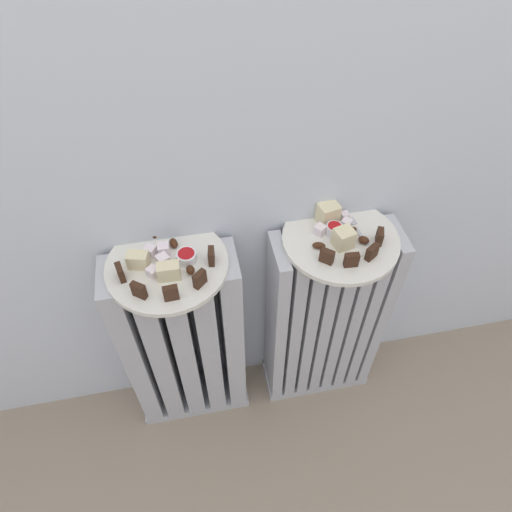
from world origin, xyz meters
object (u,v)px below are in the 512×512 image
Objects in this scene: plate_left at (167,265)px; radiator_left at (185,345)px; plate_right at (341,239)px; fork at (357,229)px; jam_bowl_right at (334,229)px; radiator_right at (324,322)px; jam_bowl_left at (187,256)px.

radiator_left is at bearing 180.00° from plate_left.
plate_right is 0.05m from fork.
radiator_left is 17.57× the size of jam_bowl_right.
jam_bowl_left reaches higher than radiator_right.
radiator_right is 14.96× the size of jam_bowl_left.
radiator_right is 0.50m from jam_bowl_left.
jam_bowl_right is (-0.01, 0.02, 0.35)m from radiator_right.
plate_right is at bearing 0.00° from radiator_left.
jam_bowl_right is at bearing 125.69° from radiator_right.
plate_right is 0.03m from jam_bowl_right.
radiator_left is 0.36m from jam_bowl_left.
plate_left is 0.05m from jam_bowl_left.
radiator_left is at bearing -177.72° from fork.
plate_left reaches higher than radiator_right.
jam_bowl_right is 0.06m from fork.
radiator_right is at bearing -54.31° from jam_bowl_right.
radiator_left is 2.44× the size of plate_left.
plate_right reaches higher than radiator_left.
fork is (0.43, 0.02, 0.01)m from plate_left.
plate_right reaches higher than radiator_right.
jam_bowl_right is (0.38, 0.02, 0.02)m from plate_left.
plate_right is 2.84× the size of fork.
plate_right is at bearing -54.31° from jam_bowl_right.
fork is at bearing 2.28° from radiator_left.
plate_left is 6.13× the size of jam_bowl_left.
radiator_left is 0.39m from radiator_right.
jam_bowl_left is at bearing 0.75° from plate_left.
radiator_left is at bearing -179.25° from jam_bowl_left.
fork is at bearing 0.05° from jam_bowl_right.
radiator_left is 1.00× the size of radiator_right.
plate_right is (0.39, 0.00, 0.00)m from plate_left.
fork is at bearing 2.28° from plate_left.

